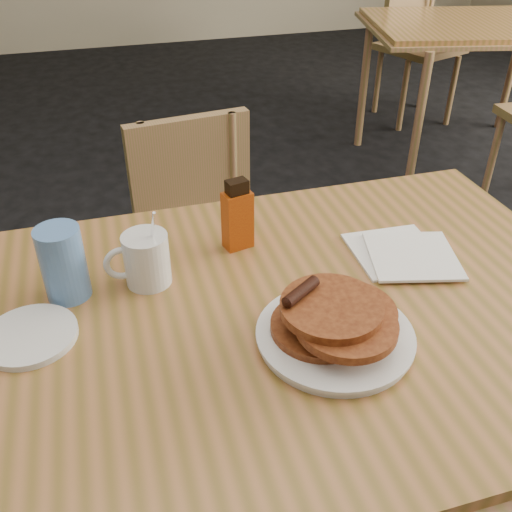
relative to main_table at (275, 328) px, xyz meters
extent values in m
cube|color=#A16639|center=(0.00, 0.00, 0.02)|extent=(1.28, 0.86, 0.04)
cube|color=#986647|center=(0.00, 0.00, 0.01)|extent=(1.32, 0.90, 0.02)
cylinder|color=#986647|center=(0.55, 0.34, -0.35)|extent=(0.04, 0.04, 0.71)
cube|color=#A16639|center=(1.79, 1.92, 0.02)|extent=(1.31, 1.02, 0.04)
cube|color=#986647|center=(1.79, 1.92, 0.01)|extent=(1.36, 1.07, 0.02)
cylinder|color=#986647|center=(1.28, 1.61, -0.35)|extent=(0.04, 0.04, 0.71)
cylinder|color=#986647|center=(2.29, 2.23, -0.35)|extent=(0.04, 0.04, 0.71)
cube|color=#986647|center=(0.00, 0.64, -0.31)|extent=(0.41, 0.41, 0.04)
cube|color=#986647|center=(0.00, 0.80, -0.09)|extent=(0.37, 0.08, 0.41)
cylinder|color=#986647|center=(-0.15, 0.49, -0.52)|extent=(0.04, 0.04, 0.38)
cylinder|color=#986647|center=(0.15, 0.79, -0.52)|extent=(0.04, 0.04, 0.38)
cube|color=#986647|center=(1.81, 2.54, -0.25)|extent=(0.55, 0.55, 0.04)
cylinder|color=#986647|center=(1.64, 2.37, -0.49)|extent=(0.04, 0.04, 0.44)
cylinder|color=#986647|center=(1.99, 2.72, -0.49)|extent=(0.04, 0.04, 0.44)
cylinder|color=silver|center=(0.07, -0.10, 0.05)|extent=(0.26, 0.26, 0.02)
cylinder|color=silver|center=(0.07, -0.10, 0.06)|extent=(0.26, 0.26, 0.01)
cylinder|color=brown|center=(0.05, -0.09, 0.07)|extent=(0.16, 0.16, 0.01)
cylinder|color=brown|center=(0.10, -0.08, 0.08)|extent=(0.17, 0.17, 0.01)
cylinder|color=brown|center=(0.07, -0.13, 0.10)|extent=(0.16, 0.16, 0.01)
cylinder|color=brown|center=(0.06, -0.10, 0.11)|extent=(0.17, 0.17, 0.01)
cylinder|color=#321108|center=(0.02, -0.07, 0.13)|extent=(0.08, 0.06, 0.02)
cylinder|color=silver|center=(-0.20, 0.15, 0.09)|extent=(0.09, 0.09, 0.10)
torus|color=silver|center=(-0.25, 0.15, 0.09)|extent=(0.07, 0.01, 0.07)
cylinder|color=black|center=(-0.20, 0.15, 0.13)|extent=(0.08, 0.08, 0.01)
cylinder|color=white|center=(-0.19, 0.15, 0.13)|extent=(0.03, 0.05, 0.15)
cube|color=maroon|center=(-0.01, 0.22, 0.10)|extent=(0.06, 0.05, 0.12)
cube|color=black|center=(-0.01, 0.22, 0.18)|extent=(0.05, 0.04, 0.03)
cube|color=white|center=(0.29, 0.11, 0.04)|extent=(0.18, 0.18, 0.01)
cube|color=white|center=(0.32, 0.07, 0.05)|extent=(0.21, 0.21, 0.01)
cylinder|color=#5280C1|center=(-0.35, 0.15, 0.11)|extent=(0.10, 0.10, 0.14)
cylinder|color=silver|center=(-0.42, 0.05, 0.05)|extent=(0.19, 0.19, 0.01)
camera|label=1|loc=(-0.26, -0.74, 0.69)|focal=40.00mm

